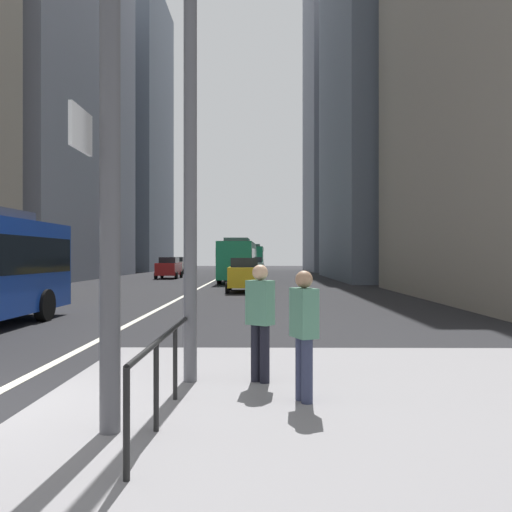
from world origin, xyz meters
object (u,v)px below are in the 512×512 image
(city_bus_red_receding, at_px, (239,259))
(pedestrian_walking, at_px, (304,329))
(car_receding_near, at_px, (254,267))
(street_lamp_post, at_px, (190,41))
(car_oncoming_mid, at_px, (169,268))
(car_oncoming_far, at_px, (178,265))
(car_receding_far, at_px, (245,274))
(pedestrian_waiting, at_px, (260,316))
(city_bus_red_distant, at_px, (253,258))

(city_bus_red_receding, height_order, pedestrian_walking, city_bus_red_receding)
(car_receding_near, xyz_separation_m, street_lamp_post, (-0.38, -43.04, 4.29))
(car_oncoming_mid, distance_m, street_lamp_post, 39.70)
(car_receding_near, relative_size, car_oncoming_far, 1.00)
(car_receding_far, xyz_separation_m, street_lamp_post, (-0.13, -21.41, 4.29))
(city_bus_red_receding, distance_m, car_receding_near, 10.10)
(car_receding_far, distance_m, car_oncoming_far, 30.64)
(city_bus_red_receding, relative_size, street_lamp_post, 1.36)
(city_bus_red_receding, distance_m, car_oncoming_mid, 8.82)
(street_lamp_post, bearing_deg, car_receding_near, 89.50)
(street_lamp_post, relative_size, pedestrian_walking, 4.71)
(car_receding_near, xyz_separation_m, pedestrian_waiting, (0.68, -43.08, 0.14))
(street_lamp_post, bearing_deg, city_bus_red_receding, 91.26)
(city_bus_red_receding, relative_size, car_receding_far, 2.68)
(car_oncoming_mid, bearing_deg, car_receding_near, 28.82)
(city_bus_red_distant, xyz_separation_m, pedestrian_waiting, (0.98, -52.85, -0.70))
(city_bus_red_receding, bearing_deg, street_lamp_post, -88.74)
(street_lamp_post, bearing_deg, car_receding_far, 89.66)
(pedestrian_walking, bearing_deg, street_lamp_post, 147.00)
(city_bus_red_receding, xyz_separation_m, city_bus_red_distant, (0.80, 19.78, 0.00))
(car_oncoming_far, distance_m, street_lamp_post, 51.69)
(car_oncoming_far, distance_m, pedestrian_walking, 52.84)
(city_bus_red_receding, relative_size, city_bus_red_distant, 0.97)
(car_receding_far, distance_m, pedestrian_waiting, 21.47)
(city_bus_red_receding, xyz_separation_m, car_receding_near, (1.10, 10.00, -0.85))
(city_bus_red_distant, bearing_deg, street_lamp_post, -90.09)
(car_oncoming_mid, distance_m, car_receding_near, 8.83)
(car_oncoming_far, distance_m, pedestrian_waiting, 51.74)
(car_oncoming_mid, height_order, car_receding_near, same)
(car_receding_near, relative_size, street_lamp_post, 0.51)
(street_lamp_post, bearing_deg, pedestrian_walking, -33.00)
(city_bus_red_receding, xyz_separation_m, car_receding_far, (0.85, -11.63, -0.85))
(car_receding_far, bearing_deg, car_oncoming_far, 106.42)
(car_oncoming_mid, bearing_deg, city_bus_red_receding, -40.88)
(pedestrian_waiting, bearing_deg, car_oncoming_mid, 102.23)
(car_oncoming_mid, xyz_separation_m, pedestrian_walking, (8.99, -39.83, 0.10))
(city_bus_red_distant, relative_size, car_receding_far, 2.76)
(pedestrian_waiting, relative_size, pedestrian_walking, 1.04)
(car_oncoming_mid, distance_m, pedestrian_walking, 40.84)
(car_oncoming_far, relative_size, street_lamp_post, 0.51)
(car_receding_near, height_order, car_oncoming_far, same)
(car_receding_near, distance_m, pedestrian_walking, 44.11)
(car_oncoming_far, relative_size, pedestrian_walking, 2.42)
(car_oncoming_mid, relative_size, car_receding_far, 1.04)
(pedestrian_walking, bearing_deg, car_receding_far, 93.82)
(city_bus_red_distant, xyz_separation_m, car_oncoming_far, (-8.61, -2.02, -0.85))
(pedestrian_waiting, height_order, pedestrian_walking, pedestrian_waiting)
(car_receding_far, bearing_deg, pedestrian_walking, -86.18)
(car_receding_near, bearing_deg, pedestrian_waiting, -89.10)
(car_receding_far, relative_size, street_lamp_post, 0.51)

